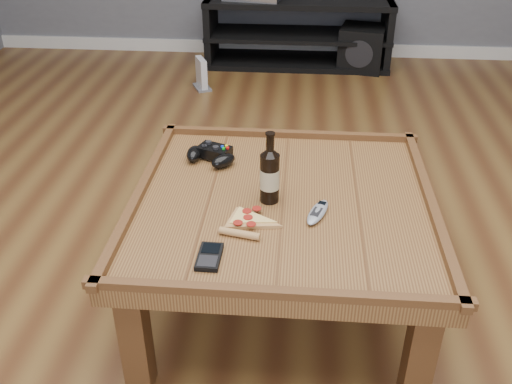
# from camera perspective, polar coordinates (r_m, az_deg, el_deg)

# --- Properties ---
(ground) EXTENTS (6.00, 6.00, 0.00)m
(ground) POSITION_cam_1_polar(r_m,az_deg,el_deg) (2.18, 2.44, -10.81)
(ground) COLOR #4D2B16
(ground) RESTS_ON ground
(baseboard) EXTENTS (5.00, 0.02, 0.10)m
(baseboard) POSITION_cam_1_polar(r_m,az_deg,el_deg) (4.82, 4.16, 14.12)
(baseboard) COLOR silver
(baseboard) RESTS_ON ground
(coffee_table) EXTENTS (1.03, 1.03, 0.48)m
(coffee_table) POSITION_cam_1_polar(r_m,az_deg,el_deg) (1.94, 2.69, -2.21)
(coffee_table) COLOR #502E16
(coffee_table) RESTS_ON ground
(media_console) EXTENTS (1.40, 0.45, 0.50)m
(media_console) POSITION_cam_1_polar(r_m,az_deg,el_deg) (4.54, 4.19, 15.60)
(media_console) COLOR black
(media_console) RESTS_ON ground
(beer_bottle) EXTENTS (0.06, 0.06, 0.25)m
(beer_bottle) POSITION_cam_1_polar(r_m,az_deg,el_deg) (1.85, 1.38, 1.79)
(beer_bottle) COLOR black
(beer_bottle) RESTS_ON coffee_table
(game_controller) EXTENTS (0.20, 0.18, 0.06)m
(game_controller) POSITION_cam_1_polar(r_m,az_deg,el_deg) (2.14, -4.53, 3.74)
(game_controller) COLOR black
(game_controller) RESTS_ON coffee_table
(pizza_slice) EXTENTS (0.19, 0.25, 0.02)m
(pizza_slice) POSITION_cam_1_polar(r_m,az_deg,el_deg) (1.78, -0.92, -2.99)
(pizza_slice) COLOR tan
(pizza_slice) RESTS_ON coffee_table
(smartphone) EXTENTS (0.07, 0.12, 0.02)m
(smartphone) POSITION_cam_1_polar(r_m,az_deg,el_deg) (1.64, -4.68, -6.45)
(smartphone) COLOR black
(smartphone) RESTS_ON coffee_table
(remote_control) EXTENTS (0.10, 0.16, 0.02)m
(remote_control) POSITION_cam_1_polar(r_m,az_deg,el_deg) (1.83, 6.19, -2.01)
(remote_control) COLOR gray
(remote_control) RESTS_ON coffee_table
(subwoofer) EXTENTS (0.38, 0.38, 0.32)m
(subwoofer) POSITION_cam_1_polar(r_m,az_deg,el_deg) (4.52, 10.54, 13.98)
(subwoofer) COLOR black
(subwoofer) RESTS_ON ground
(game_console) EXTENTS (0.16, 0.20, 0.22)m
(game_console) POSITION_cam_1_polar(r_m,az_deg,el_deg) (4.08, -5.46, 11.57)
(game_console) COLOR slate
(game_console) RESTS_ON ground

